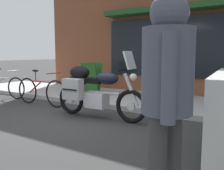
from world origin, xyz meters
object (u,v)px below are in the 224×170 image
at_px(touring_motorcycle, 93,89).
at_px(second_bicycle_by_cafe, 4,86).
at_px(pedestrian_walking, 167,85).
at_px(sandwich_board_sign, 92,78).
at_px(parked_bicycle, 41,91).

xyz_separation_m(touring_motorcycle, second_bicycle_by_cafe, (-3.76, 0.46, -0.25)).
distance_m(pedestrian_walking, second_bicycle_by_cafe, 6.91).
bearing_deg(second_bicycle_by_cafe, touring_motorcycle, -6.96).
bearing_deg(pedestrian_walking, touring_motorcycle, 135.63).
bearing_deg(touring_motorcycle, sandwich_board_sign, 127.34).
bearing_deg(second_bicycle_by_cafe, sandwich_board_sign, 36.10).
distance_m(touring_motorcycle, sandwich_board_sign, 2.59).
distance_m(pedestrian_walking, sandwich_board_sign, 6.05).
relative_size(touring_motorcycle, parked_bicycle, 1.24).
distance_m(touring_motorcycle, parked_bicycle, 1.96).
bearing_deg(parked_bicycle, second_bicycle_by_cafe, 174.99).
bearing_deg(touring_motorcycle, parked_bicycle, 171.19).
bearing_deg(sandwich_board_sign, second_bicycle_by_cafe, -143.90).
bearing_deg(sandwich_board_sign, pedestrian_walking, -47.92).
height_order(sandwich_board_sign, second_bicycle_by_cafe, sandwich_board_sign).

